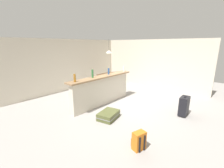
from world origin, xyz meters
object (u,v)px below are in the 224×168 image
Objects in this scene: bottle_green at (92,74)px; backpack_orange at (139,141)px; dining_chair_near_partition at (117,80)px; suitcase_flat_olive at (109,115)px; suitcase_upright_black at (184,106)px; bottle_white at (124,69)px; bottle_blue at (109,71)px; bottle_amber at (75,78)px; dining_table at (109,76)px; pendant_lamp at (109,52)px.

bottle_green is 2.87m from backpack_orange.
dining_chair_near_partition is 1.06× the size of suitcase_flat_olive.
bottle_white is at bearing 84.33° from suitcase_upright_black.
bottle_blue is 0.28× the size of suitcase_flat_olive.
dining_chair_near_partition is at bearing 44.84° from backpack_orange.
bottle_white is at bearing -1.30° from bottle_amber.
dining_chair_near_partition is (0.58, 0.81, -0.72)m from bottle_white.
bottle_green is at bearing 118.04° from suitcase_upright_black.
suitcase_flat_olive is (-2.65, -2.34, -0.54)m from dining_table.
bottle_blue is at bearing 41.80° from suitcase_flat_olive.
dining_chair_near_partition reaches higher than dining_table.
bottle_blue is 0.58× the size of backpack_orange.
suitcase_flat_olive is at bearing -64.62° from bottle_amber.
suitcase_flat_olive is at bearing -138.20° from bottle_blue.
bottle_blue is at bearing 175.18° from bottle_white.
pendant_lamp is (-0.05, -0.03, 1.24)m from dining_table.
bottle_green is 0.70× the size of backpack_orange.
pendant_lamp reaches higher than dining_table.
backpack_orange is (-1.77, -2.48, -1.03)m from bottle_blue.
dining_table is (0.62, 1.40, -0.59)m from bottle_white.
dining_table is at bearing 28.55° from pendant_lamp.
bottle_amber reaches higher than dining_chair_near_partition.
suitcase_upright_black is (-0.89, -4.04, -0.32)m from dining_table.
suitcase_upright_black is (0.63, -2.71, -0.90)m from bottle_blue.
bottle_white is 0.30× the size of suitcase_flat_olive.
bottle_white reaches higher than dining_chair_near_partition.
bottle_green is at bearing 2.87° from bottle_amber.
dining_table is at bearing 41.45° from suitcase_flat_olive.
dining_chair_near_partition is 4.57m from backpack_orange.
dining_table is (2.34, 1.31, -0.61)m from bottle_green.
pendant_lamp reaches higher than bottle_amber.
bottle_blue is 2.93m from suitcase_upright_black.
bottle_blue is at bearing -138.81° from dining_table.
bottle_white is (2.50, -0.06, 0.00)m from bottle_amber.
suitcase_upright_black is (1.45, -2.73, -0.93)m from bottle_green.
dining_table is 5.05m from backpack_orange.
suitcase_upright_black is at bearing -5.44° from backpack_orange.
bottle_green is at bearing -150.82° from pendant_lamp.
bottle_amber reaches higher than backpack_orange.
bottle_white reaches higher than suitcase_flat_olive.
backpack_orange is (-2.66, -2.41, -1.04)m from bottle_white.
bottle_green is (0.78, 0.04, 0.02)m from bottle_amber.
suitcase_flat_olive is 1.60m from backpack_orange.
backpack_orange is at bearing -125.46° from bottle_blue.
dining_table reaches higher than suitcase_upright_black.
pendant_lamp is at bearing 90.42° from dining_chair_near_partition.
pendant_lamp is at bearing 41.57° from bottle_blue.
bottle_blue is 2.10m from dining_table.
suitcase_upright_black is (-0.26, -2.64, -0.91)m from bottle_white.
backpack_orange is at bearing -113.39° from suitcase_flat_olive.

